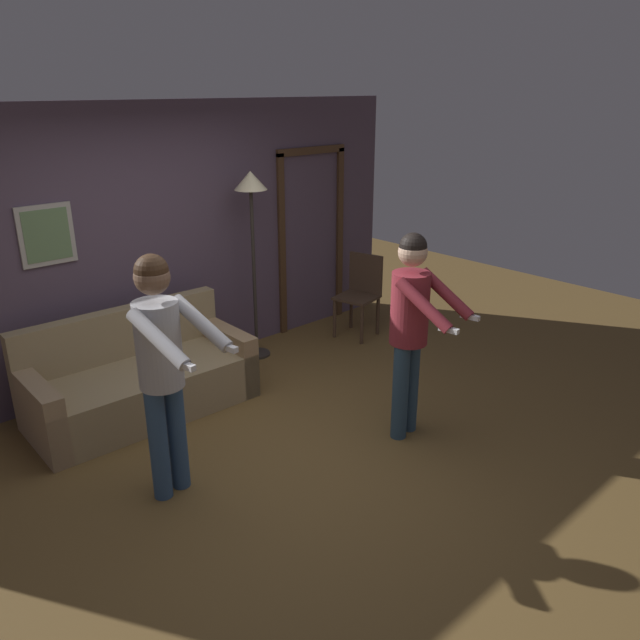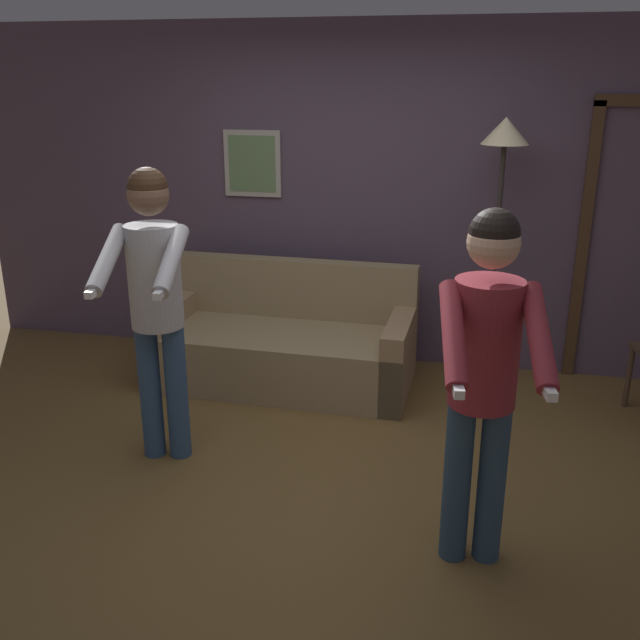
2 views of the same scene
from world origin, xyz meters
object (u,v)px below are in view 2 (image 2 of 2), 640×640
object	(u,v)px
couch	(284,346)
person_standing_left	(154,290)
torchiere_lamp	(502,167)
person_standing_right	(485,362)

from	to	relation	value
couch	person_standing_left	size ratio (longest dim) A/B	1.10
torchiere_lamp	couch	bearing A→B (deg)	-169.20
torchiere_lamp	person_standing_left	bearing A→B (deg)	-141.15
person_standing_left	person_standing_right	xyz separation A→B (m)	(1.82, -0.60, -0.04)
person_standing_right	couch	bearing A→B (deg)	127.56
torchiere_lamp	person_standing_left	xyz separation A→B (m)	(-1.90, -1.53, -0.55)
person_standing_left	couch	bearing A→B (deg)	71.85
person_standing_left	torchiere_lamp	bearing A→B (deg)	38.85
torchiere_lamp	person_standing_left	size ratio (longest dim) A/B	1.12
couch	person_standing_right	size ratio (longest dim) A/B	1.13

